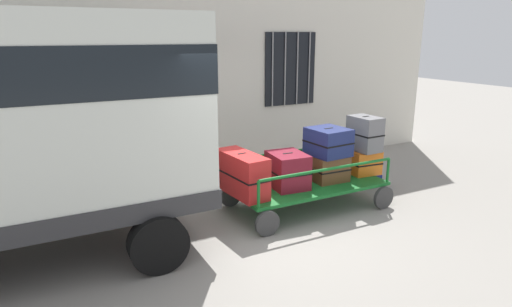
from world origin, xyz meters
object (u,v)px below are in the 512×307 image
(suitcase_center_middle, at_px, (328,142))
(suitcase_center_bottom, at_px, (328,168))
(suitcase_midright_middle, at_px, (365,134))
(suitcase_left_bottom, at_px, (242,174))
(van, at_px, (5,118))
(suitcase_midright_bottom, at_px, (363,162))
(backpack, at_px, (375,176))
(luggage_cart, at_px, (307,186))
(suitcase_midleft_bottom, at_px, (287,170))

(suitcase_center_middle, bearing_deg, suitcase_center_bottom, -90.00)
(suitcase_center_middle, relative_size, suitcase_midright_middle, 1.13)
(suitcase_left_bottom, xyz_separation_m, suitcase_center_middle, (1.51, -0.05, 0.32))
(van, distance_m, suitcase_midright_bottom, 5.29)
(backpack, bearing_deg, suitcase_midright_bottom, -154.43)
(suitcase_center_middle, relative_size, suitcase_midright_bottom, 1.24)
(van, relative_size, suitcase_center_bottom, 7.59)
(suitcase_left_bottom, relative_size, suitcase_center_bottom, 1.75)
(suitcase_midright_middle, height_order, backpack, suitcase_midright_middle)
(backpack, bearing_deg, suitcase_midright_middle, -155.64)
(luggage_cart, xyz_separation_m, backpack, (1.65, 0.23, -0.14))
(luggage_cart, xyz_separation_m, suitcase_midleft_bottom, (-0.38, -0.01, 0.33))
(van, relative_size, suitcase_left_bottom, 4.34)
(suitcase_left_bottom, bearing_deg, suitcase_center_bottom, -2.51)
(suitcase_left_bottom, height_order, suitcase_midright_middle, suitcase_midright_middle)
(suitcase_center_bottom, xyz_separation_m, suitcase_midright_middle, (0.75, 0.02, 0.48))
(suitcase_left_bottom, distance_m, backpack, 2.84)
(van, relative_size, suitcase_midright_bottom, 8.23)
(suitcase_midright_bottom, bearing_deg, van, 178.79)
(luggage_cart, bearing_deg, suitcase_left_bottom, 178.09)
(van, xyz_separation_m, suitcase_left_bottom, (2.90, -0.05, -1.07))
(suitcase_center_middle, relative_size, backpack, 1.50)
(luggage_cart, height_order, suitcase_center_middle, suitcase_center_middle)
(van, relative_size, luggage_cart, 1.76)
(van, height_order, suitcase_left_bottom, van)
(van, xyz_separation_m, backpack, (5.68, 0.14, -1.58))
(suitcase_left_bottom, distance_m, suitcase_midleft_bottom, 0.76)
(suitcase_left_bottom, relative_size, suitcase_midright_middle, 1.74)
(suitcase_center_middle, height_order, suitcase_midright_middle, suitcase_midright_middle)
(suitcase_left_bottom, bearing_deg, suitcase_midright_middle, -1.07)
(suitcase_center_bottom, distance_m, backpack, 1.37)
(luggage_cart, xyz_separation_m, suitcase_center_middle, (0.38, -0.01, 0.70))
(van, height_order, luggage_cart, van)
(luggage_cart, relative_size, backpack, 5.66)
(suitcase_left_bottom, height_order, suitcase_center_middle, suitcase_center_middle)
(suitcase_midright_bottom, bearing_deg, suitcase_midright_middle, 90.00)
(suitcase_left_bottom, xyz_separation_m, suitcase_midright_middle, (2.26, -0.04, 0.38))
(suitcase_midleft_bottom, bearing_deg, suitcase_center_middle, 0.04)
(luggage_cart, height_order, suitcase_midleft_bottom, suitcase_midleft_bottom)
(suitcase_midright_bottom, distance_m, backpack, 0.70)
(luggage_cart, bearing_deg, suitcase_center_middle, -1.57)
(suitcase_left_bottom, bearing_deg, suitcase_midleft_bottom, -3.69)
(backpack, bearing_deg, suitcase_left_bottom, -175.98)
(suitcase_left_bottom, xyz_separation_m, suitcase_midright_bottom, (2.26, -0.06, -0.11))
(luggage_cart, distance_m, suitcase_center_bottom, 0.46)
(suitcase_center_middle, distance_m, backpack, 1.54)
(luggage_cart, relative_size, suitcase_center_bottom, 4.32)
(suitcase_midright_middle, bearing_deg, suitcase_center_bottom, -178.19)
(luggage_cart, relative_size, suitcase_center_middle, 3.79)
(luggage_cart, relative_size, suitcase_midleft_bottom, 3.66)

